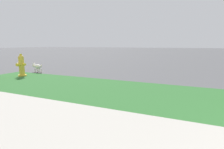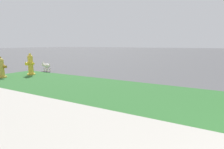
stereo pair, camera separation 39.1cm
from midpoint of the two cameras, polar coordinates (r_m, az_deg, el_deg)
name	(u,v)px [view 1 (the left image)]	position (r m, az deg, el deg)	size (l,w,h in m)	color
fire_hydrant_at_driveway	(21,65)	(7.20, -28.88, 2.60)	(0.37, 0.34, 0.81)	gold
small_white_dog	(37,67)	(7.93, -24.57, 2.33)	(0.55, 0.23, 0.41)	silver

